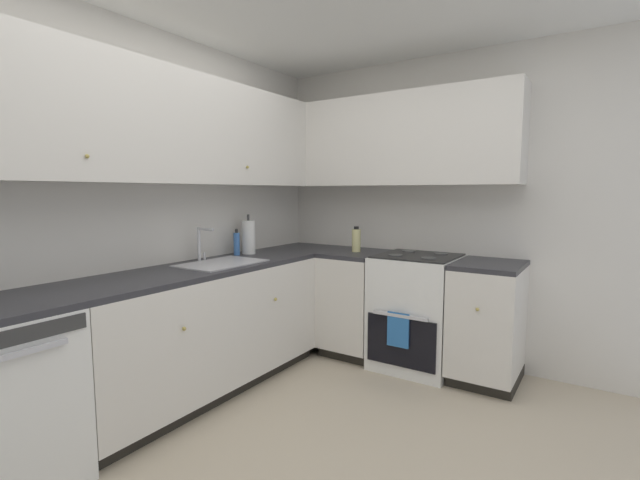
% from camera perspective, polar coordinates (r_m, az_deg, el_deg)
% --- Properties ---
extents(wall_back, '(4.02, 0.05, 2.52)m').
position_cam_1_polar(wall_back, '(3.15, -24.64, 2.84)').
color(wall_back, silver).
rests_on(wall_back, ground_plane).
extents(wall_right, '(0.05, 3.17, 2.52)m').
position_cam_1_polar(wall_right, '(3.83, 16.40, 3.65)').
color(wall_right, silver).
rests_on(wall_right, ground_plane).
extents(lower_cabinets_back, '(1.92, 0.62, 0.86)m').
position_cam_1_polar(lower_cabinets_back, '(3.28, -14.80, -11.31)').
color(lower_cabinets_back, silver).
rests_on(lower_cabinets_back, ground_plane).
extents(countertop_back, '(3.12, 0.60, 0.03)m').
position_cam_1_polar(countertop_back, '(3.17, -15.03, -3.63)').
color(countertop_back, '#2D2D33').
rests_on(countertop_back, lower_cabinets_back).
extents(lower_cabinets_right, '(0.62, 1.56, 0.86)m').
position_cam_1_polar(lower_cabinets_right, '(3.70, 12.19, -9.21)').
color(lower_cabinets_right, silver).
rests_on(lower_cabinets_right, ground_plane).
extents(countertop_right, '(0.60, 1.56, 0.03)m').
position_cam_1_polar(countertop_right, '(3.61, 12.34, -2.39)').
color(countertop_right, '#2D2D33').
rests_on(countertop_right, lower_cabinets_right).
extents(oven_range, '(0.68, 0.62, 1.05)m').
position_cam_1_polar(oven_range, '(3.71, 12.34, -8.84)').
color(oven_range, white).
rests_on(oven_range, ground_plane).
extents(upper_cabinets_back, '(2.80, 0.34, 0.74)m').
position_cam_1_polar(upper_cabinets_back, '(3.16, -19.49, 13.53)').
color(upper_cabinets_back, silver).
extents(upper_cabinets_right, '(0.32, 2.11, 0.74)m').
position_cam_1_polar(upper_cabinets_right, '(3.85, 8.82, 12.44)').
color(upper_cabinets_right, silver).
extents(sink, '(0.59, 0.40, 0.10)m').
position_cam_1_polar(sink, '(3.27, -12.52, -3.69)').
color(sink, '#B7B7BC').
rests_on(sink, countertop_back).
extents(faucet, '(0.07, 0.16, 0.25)m').
position_cam_1_polar(faucet, '(3.39, -15.02, -0.18)').
color(faucet, silver).
rests_on(faucet, countertop_back).
extents(soap_bottle, '(0.05, 0.05, 0.21)m').
position_cam_1_polar(soap_bottle, '(3.66, -10.66, -0.46)').
color(soap_bottle, '#3F72BF').
rests_on(soap_bottle, countertop_back).
extents(paper_towel_roll, '(0.11, 0.11, 0.34)m').
position_cam_1_polar(paper_towel_roll, '(3.73, -9.18, 0.38)').
color(paper_towel_roll, white).
rests_on(paper_towel_roll, countertop_back).
extents(oil_bottle, '(0.08, 0.08, 0.22)m').
position_cam_1_polar(oil_bottle, '(3.82, 4.68, -0.00)').
color(oil_bottle, beige).
rests_on(oil_bottle, countertop_right).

